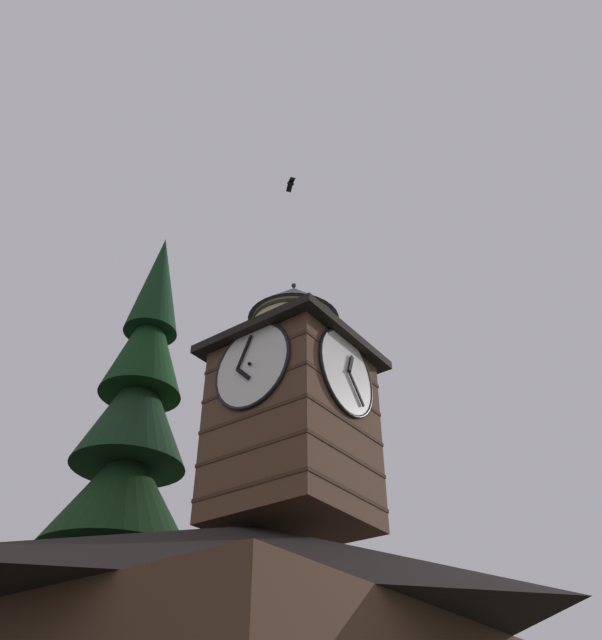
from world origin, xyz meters
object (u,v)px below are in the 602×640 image
moon (108,564)px  pine_tree_behind (117,530)px  clock_tower (293,405)px  flying_bird_high (291,184)px

moon → pine_tree_behind: bearing=53.0°
clock_tower → flying_bird_high: 7.51m
moon → flying_bird_high: 31.41m
clock_tower → flying_bird_high: bearing=32.3°
moon → clock_tower: bearing=61.1°
moon → flying_bird_high: bearing=59.7°
pine_tree_behind → flying_bird_high: (0.26, 6.36, 10.11)m
clock_tower → pine_tree_behind: pine_tree_behind is taller
pine_tree_behind → flying_bird_high: pine_tree_behind is taller
clock_tower → flying_bird_high: flying_bird_high is taller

